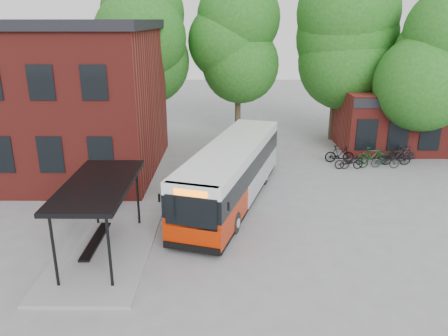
{
  "coord_description": "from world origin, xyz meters",
  "views": [
    {
      "loc": [
        0.2,
        -15.79,
        8.49
      ],
      "look_at": [
        0.06,
        3.25,
        2.0
      ],
      "focal_mm": 35.0,
      "sensor_mm": 36.0,
      "label": 1
    }
  ],
  "objects_px": {
    "bus_shelter": "(101,218)",
    "city_bus": "(232,174)",
    "bicycle_2": "(354,161)",
    "bicycle_6": "(391,154)",
    "bicycle_0": "(349,162)",
    "bicycle_3": "(372,156)",
    "bicycle_5": "(396,156)",
    "bicycle_7": "(403,153)",
    "bicycle_4": "(385,161)",
    "bicycle_1": "(340,154)"
  },
  "relations": [
    {
      "from": "bicycle_1",
      "to": "bicycle_6",
      "type": "xyz_separation_m",
      "value": [
        3.3,
        0.19,
        -0.05
      ]
    },
    {
      "from": "city_bus",
      "to": "bicycle_6",
      "type": "xyz_separation_m",
      "value": [
        10.07,
        6.38,
        -0.94
      ]
    },
    {
      "from": "city_bus",
      "to": "bicycle_2",
      "type": "xyz_separation_m",
      "value": [
        7.38,
        5.02,
        -0.96
      ]
    },
    {
      "from": "bus_shelter",
      "to": "city_bus",
      "type": "bearing_deg",
      "value": 45.79
    },
    {
      "from": "city_bus",
      "to": "bicycle_0",
      "type": "height_order",
      "value": "city_bus"
    },
    {
      "from": "bicycle_2",
      "to": "bicycle_7",
      "type": "height_order",
      "value": "bicycle_2"
    },
    {
      "from": "city_bus",
      "to": "bicycle_6",
      "type": "height_order",
      "value": "city_bus"
    },
    {
      "from": "bicycle_0",
      "to": "bicycle_4",
      "type": "relative_size",
      "value": 1.03
    },
    {
      "from": "bicycle_5",
      "to": "bicycle_7",
      "type": "height_order",
      "value": "bicycle_5"
    },
    {
      "from": "bicycle_1",
      "to": "bicycle_4",
      "type": "relative_size",
      "value": 1.11
    },
    {
      "from": "city_bus",
      "to": "bicycle_2",
      "type": "height_order",
      "value": "city_bus"
    },
    {
      "from": "bicycle_5",
      "to": "bicycle_6",
      "type": "bearing_deg",
      "value": 2.79
    },
    {
      "from": "bicycle_2",
      "to": "city_bus",
      "type": "bearing_deg",
      "value": 113.7
    },
    {
      "from": "bicycle_1",
      "to": "bicycle_7",
      "type": "bearing_deg",
      "value": -82.91
    },
    {
      "from": "bicycle_0",
      "to": "bicycle_1",
      "type": "xyz_separation_m",
      "value": [
        -0.25,
        1.27,
        0.1
      ]
    },
    {
      "from": "bicycle_3",
      "to": "bicycle_2",
      "type": "bearing_deg",
      "value": 121.69
    },
    {
      "from": "bicycle_2",
      "to": "bicycle_7",
      "type": "xyz_separation_m",
      "value": [
        3.56,
        1.62,
        -0.0
      ]
    },
    {
      "from": "bicycle_6",
      "to": "bicycle_4",
      "type": "bearing_deg",
      "value": 143.42
    },
    {
      "from": "bicycle_2",
      "to": "bicycle_7",
      "type": "bearing_deg",
      "value": -76.07
    },
    {
      "from": "bicycle_6",
      "to": "bicycle_0",
      "type": "bearing_deg",
      "value": 112.12
    },
    {
      "from": "bus_shelter",
      "to": "city_bus",
      "type": "xyz_separation_m",
      "value": [
        4.94,
        5.08,
        -0.02
      ]
    },
    {
      "from": "bicycle_5",
      "to": "city_bus",
      "type": "bearing_deg",
      "value": 120.1
    },
    {
      "from": "bicycle_6",
      "to": "bicycle_7",
      "type": "bearing_deg",
      "value": -76.54
    },
    {
      "from": "bicycle_5",
      "to": "bus_shelter",
      "type": "bearing_deg",
      "value": 126.31
    },
    {
      "from": "bicycle_4",
      "to": "bicycle_5",
      "type": "distance_m",
      "value": 1.0
    },
    {
      "from": "bicycle_4",
      "to": "bicycle_7",
      "type": "xyz_separation_m",
      "value": [
        1.67,
        1.49,
        0.04
      ]
    },
    {
      "from": "bicycle_0",
      "to": "bicycle_7",
      "type": "distance_m",
      "value": 4.27
    },
    {
      "from": "bicycle_5",
      "to": "bicycle_6",
      "type": "xyz_separation_m",
      "value": [
        -0.03,
        0.7,
        -0.06
      ]
    },
    {
      "from": "city_bus",
      "to": "bicycle_7",
      "type": "relative_size",
      "value": 7.21
    },
    {
      "from": "bus_shelter",
      "to": "city_bus",
      "type": "relative_size",
      "value": 0.62
    },
    {
      "from": "bicycle_2",
      "to": "bicycle_6",
      "type": "relative_size",
      "value": 0.96
    },
    {
      "from": "bicycle_2",
      "to": "bicycle_6",
      "type": "height_order",
      "value": "bicycle_6"
    },
    {
      "from": "bicycle_1",
      "to": "bicycle_7",
      "type": "relative_size",
      "value": 1.15
    },
    {
      "from": "bicycle_1",
      "to": "bicycle_3",
      "type": "relative_size",
      "value": 0.98
    },
    {
      "from": "bicycle_4",
      "to": "bicycle_5",
      "type": "xyz_separation_m",
      "value": [
        0.83,
        0.54,
        0.12
      ]
    },
    {
      "from": "bicycle_2",
      "to": "bicycle_0",
      "type": "bearing_deg",
      "value": 94.82
    },
    {
      "from": "bus_shelter",
      "to": "bicycle_6",
      "type": "height_order",
      "value": "bus_shelter"
    },
    {
      "from": "bicycle_5",
      "to": "bicycle_3",
      "type": "bearing_deg",
      "value": 86.76
    },
    {
      "from": "bicycle_2",
      "to": "bicycle_7",
      "type": "relative_size",
      "value": 1.15
    },
    {
      "from": "bicycle_4",
      "to": "bicycle_5",
      "type": "relative_size",
      "value": 0.89
    },
    {
      "from": "bicycle_4",
      "to": "bicycle_6",
      "type": "xyz_separation_m",
      "value": [
        0.81,
        1.23,
        0.07
      ]
    },
    {
      "from": "bicycle_2",
      "to": "bicycle_4",
      "type": "bearing_deg",
      "value": -96.77
    },
    {
      "from": "bicycle_6",
      "to": "bicycle_7",
      "type": "xyz_separation_m",
      "value": [
        0.86,
        0.26,
        -0.02
      ]
    },
    {
      "from": "bicycle_7",
      "to": "bicycle_2",
      "type": "bearing_deg",
      "value": 108.13
    },
    {
      "from": "bus_shelter",
      "to": "bicycle_1",
      "type": "distance_m",
      "value": 16.29
    },
    {
      "from": "bicycle_1",
      "to": "bicycle_2",
      "type": "relative_size",
      "value": 1.0
    },
    {
      "from": "city_bus",
      "to": "bicycle_4",
      "type": "distance_m",
      "value": 10.65
    },
    {
      "from": "bicycle_4",
      "to": "bicycle_7",
      "type": "relative_size",
      "value": 1.04
    },
    {
      "from": "bicycle_2",
      "to": "bicycle_6",
      "type": "xyz_separation_m",
      "value": [
        2.7,
        1.36,
        0.02
      ]
    },
    {
      "from": "bicycle_3",
      "to": "bicycle_4",
      "type": "distance_m",
      "value": 0.87
    }
  ]
}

